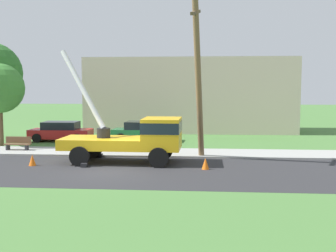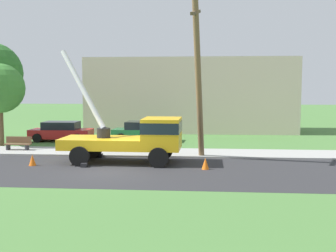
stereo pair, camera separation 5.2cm
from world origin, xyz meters
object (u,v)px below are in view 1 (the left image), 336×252
object	(u,v)px
leaning_utility_pole	(198,76)
parked_sedan_green	(143,131)
traffic_cone_ahead	(205,164)
utility_truck	(137,136)
park_bench	(18,144)
traffic_cone_behind	(32,160)
parked_sedan_red	(61,131)

from	to	relation	value
leaning_utility_pole	parked_sedan_green	distance (m)	9.36
leaning_utility_pole	traffic_cone_ahead	bearing A→B (deg)	-80.79
utility_truck	park_bench	size ratio (longest dim) A/B	4.22
traffic_cone_behind	leaning_utility_pole	bearing A→B (deg)	15.03
traffic_cone_behind	utility_truck	bearing A→B (deg)	13.29
leaning_utility_pole	parked_sedan_red	distance (m)	12.79
traffic_cone_behind	parked_sedan_red	xyz separation A→B (m)	(-1.70, 9.24, 0.43)
utility_truck	traffic_cone_ahead	world-z (taller)	utility_truck
leaning_utility_pole	traffic_cone_behind	bearing A→B (deg)	-164.97
traffic_cone_ahead	parked_sedan_red	size ratio (longest dim) A/B	0.13
traffic_cone_behind	parked_sedan_green	xyz separation A→B (m)	(4.26, 9.76, 0.43)
utility_truck	traffic_cone_behind	bearing A→B (deg)	-166.71
leaning_utility_pole	traffic_cone_behind	xyz separation A→B (m)	(-8.28, -2.22, -4.26)
parked_sedan_red	parked_sedan_green	world-z (taller)	same
traffic_cone_ahead	traffic_cone_behind	xyz separation A→B (m)	(-8.68, 0.23, 0.00)
utility_truck	traffic_cone_behind	world-z (taller)	utility_truck
utility_truck	parked_sedan_red	xyz separation A→B (m)	(-6.85, 8.02, -0.70)
traffic_cone_ahead	parked_sedan_green	world-z (taller)	parked_sedan_green
leaning_utility_pole	parked_sedan_red	size ratio (longest dim) A/B	2.00
traffic_cone_ahead	parked_sedan_green	distance (m)	10.93
utility_truck	park_bench	xyz separation A→B (m)	(-7.89, 3.15, -0.95)
leaning_utility_pole	traffic_cone_behind	size ratio (longest dim) A/B	15.77
parked_sedan_red	parked_sedan_green	size ratio (longest dim) A/B	0.98
utility_truck	parked_sedan_green	size ratio (longest dim) A/B	1.50
traffic_cone_ahead	traffic_cone_behind	distance (m)	8.68
traffic_cone_ahead	parked_sedan_red	world-z (taller)	parked_sedan_red
parked_sedan_red	utility_truck	bearing A→B (deg)	-49.48
parked_sedan_green	park_bench	bearing A→B (deg)	-142.41
traffic_cone_ahead	park_bench	bearing A→B (deg)	158.08
parked_sedan_red	park_bench	xyz separation A→B (m)	(-1.04, -4.87, -0.25)
leaning_utility_pole	park_bench	xyz separation A→B (m)	(-11.02, 2.15, -4.07)
traffic_cone_behind	parked_sedan_red	distance (m)	9.40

